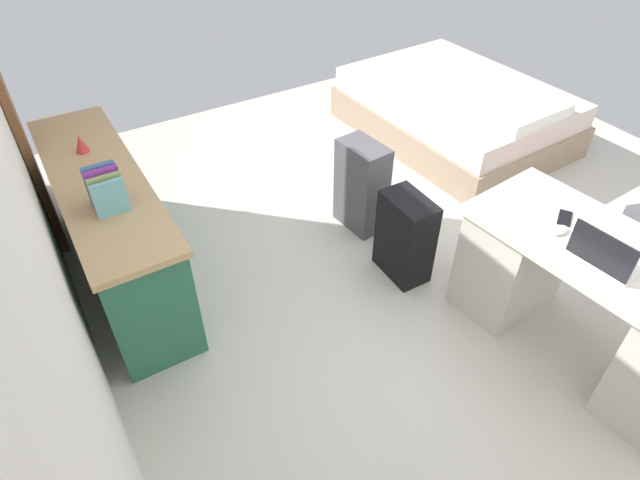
{
  "coord_description": "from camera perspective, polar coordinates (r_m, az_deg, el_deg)",
  "views": [
    {
      "loc": [
        -2.07,
        2.06,
        2.48
      ],
      "look_at": [
        -0.19,
        0.92,
        0.6
      ],
      "focal_mm": 29.94,
      "sensor_mm": 36.0,
      "label": 1
    }
  ],
  "objects": [
    {
      "name": "ground_plane",
      "position": [
        3.83,
        10.41,
        -0.66
      ],
      "size": [
        5.43,
        5.43,
        0.0
      ],
      "primitive_type": "plane",
      "color": "beige"
    },
    {
      "name": "wall_back",
      "position": [
        2.39,
        -30.27,
        4.6
      ],
      "size": [
        4.43,
        0.1,
        2.58
      ],
      "primitive_type": "cube",
      "color": "silver",
      "rests_on": "ground_plane"
    },
    {
      "name": "door_wooden",
      "position": [
        4.01,
        -30.82,
        13.55
      ],
      "size": [
        0.88,
        0.05,
        2.04
      ],
      "primitive_type": "cube",
      "color": "brown",
      "rests_on": "ground_plane"
    },
    {
      "name": "desk",
      "position": [
        3.21,
        26.89,
        -5.84
      ],
      "size": [
        1.5,
        0.8,
        0.73
      ],
      "color": "silver",
      "rests_on": "ground_plane"
    },
    {
      "name": "credenza",
      "position": [
        3.55,
        -21.23,
        1.18
      ],
      "size": [
        1.8,
        0.48,
        0.77
      ],
      "color": "#28664C",
      "rests_on": "ground_plane"
    },
    {
      "name": "bed",
      "position": [
        5.1,
        14.32,
        13.21
      ],
      "size": [
        1.96,
        1.48,
        0.58
      ],
      "color": "gray",
      "rests_on": "ground_plane"
    },
    {
      "name": "suitcase_black",
      "position": [
        3.43,
        9.07,
        0.31
      ],
      "size": [
        0.37,
        0.23,
        0.58
      ],
      "primitive_type": "cube",
      "rotation": [
        0.0,
        0.0,
        -0.02
      ],
      "color": "black",
      "rests_on": "ground_plane"
    },
    {
      "name": "suitcase_spare_grey",
      "position": [
        3.78,
        4.46,
        5.75
      ],
      "size": [
        0.38,
        0.25,
        0.66
      ],
      "primitive_type": "cube",
      "rotation": [
        0.0,
        0.0,
        0.09
      ],
      "color": "#4C4C51",
      "rests_on": "ground_plane"
    },
    {
      "name": "laptop",
      "position": [
        2.87,
        28.13,
        -1.46
      ],
      "size": [
        0.33,
        0.25,
        0.21
      ],
      "color": "silver",
      "rests_on": "desk"
    },
    {
      "name": "computer_mouse",
      "position": [
        3.0,
        24.27,
        0.99
      ],
      "size": [
        0.07,
        0.11,
        0.03
      ],
      "primitive_type": "ellipsoid",
      "rotation": [
        0.0,
        0.0,
        0.1
      ],
      "color": "white",
      "rests_on": "desk"
    },
    {
      "name": "cell_phone_by_mouse",
      "position": [
        3.11,
        24.69,
        2.16
      ],
      "size": [
        0.13,
        0.15,
        0.01
      ],
      "primitive_type": "cube",
      "rotation": [
        0.0,
        0.0,
        0.57
      ],
      "color": "black",
      "rests_on": "desk"
    },
    {
      "name": "book_row",
      "position": [
        3.01,
        -21.92,
        5.08
      ],
      "size": [
        0.19,
        0.17,
        0.23
      ],
      "color": "#6DB3BF",
      "rests_on": "credenza"
    },
    {
      "name": "figurine_small",
      "position": [
        3.59,
        -24.21,
        9.37
      ],
      "size": [
        0.08,
        0.08,
        0.11
      ],
      "primitive_type": "cone",
      "color": "red",
      "rests_on": "credenza"
    }
  ]
}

